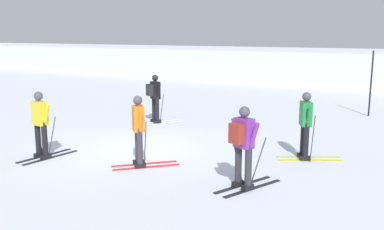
{
  "coord_description": "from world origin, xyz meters",
  "views": [
    {
      "loc": [
        6.93,
        -9.09,
        3.12
      ],
      "look_at": [
        1.17,
        0.94,
        0.9
      ],
      "focal_mm": 39.78,
      "sensor_mm": 36.0,
      "label": 1
    }
  ],
  "objects_px": {
    "skier_purple": "(243,144)",
    "skier_black": "(155,96)",
    "trail_marker_pole": "(371,84)",
    "skier_yellow": "(41,123)",
    "skier_green": "(306,124)",
    "skier_orange": "(139,129)"
  },
  "relations": [
    {
      "from": "skier_purple",
      "to": "skier_green",
      "type": "height_order",
      "value": "same"
    },
    {
      "from": "skier_green",
      "to": "trail_marker_pole",
      "type": "xyz_separation_m",
      "value": [
        0.58,
        6.98,
        0.33
      ]
    },
    {
      "from": "skier_green",
      "to": "skier_orange",
      "type": "relative_size",
      "value": 1.0
    },
    {
      "from": "skier_yellow",
      "to": "skier_purple",
      "type": "bearing_deg",
      "value": 5.63
    },
    {
      "from": "skier_black",
      "to": "skier_yellow",
      "type": "height_order",
      "value": "same"
    },
    {
      "from": "skier_black",
      "to": "trail_marker_pole",
      "type": "bearing_deg",
      "value": 39.01
    },
    {
      "from": "trail_marker_pole",
      "to": "skier_yellow",
      "type": "bearing_deg",
      "value": -121.94
    },
    {
      "from": "skier_black",
      "to": "skier_yellow",
      "type": "xyz_separation_m",
      "value": [
        0.03,
        -5.03,
        -0.04
      ]
    },
    {
      "from": "skier_orange",
      "to": "trail_marker_pole",
      "type": "height_order",
      "value": "trail_marker_pole"
    },
    {
      "from": "skier_orange",
      "to": "skier_yellow",
      "type": "xyz_separation_m",
      "value": [
        -2.54,
        -0.68,
        -0.0
      ]
    },
    {
      "from": "skier_purple",
      "to": "skier_green",
      "type": "bearing_deg",
      "value": 78.97
    },
    {
      "from": "skier_purple",
      "to": "trail_marker_pole",
      "type": "relative_size",
      "value": 0.69
    },
    {
      "from": "skier_purple",
      "to": "skier_black",
      "type": "xyz_separation_m",
      "value": [
        -5.28,
        4.51,
        -0.0
      ]
    },
    {
      "from": "skier_black",
      "to": "trail_marker_pole",
      "type": "height_order",
      "value": "trail_marker_pole"
    },
    {
      "from": "skier_orange",
      "to": "skier_black",
      "type": "bearing_deg",
      "value": 120.56
    },
    {
      "from": "skier_green",
      "to": "skier_orange",
      "type": "height_order",
      "value": "same"
    },
    {
      "from": "skier_orange",
      "to": "skier_green",
      "type": "bearing_deg",
      "value": 38.1
    },
    {
      "from": "skier_purple",
      "to": "skier_black",
      "type": "bearing_deg",
      "value": 139.48
    },
    {
      "from": "skier_yellow",
      "to": "skier_green",
      "type": "bearing_deg",
      "value": 29.15
    },
    {
      "from": "skier_yellow",
      "to": "trail_marker_pole",
      "type": "bearing_deg",
      "value": 58.06
    },
    {
      "from": "skier_black",
      "to": "skier_purple",
      "type": "bearing_deg",
      "value": -40.52
    },
    {
      "from": "skier_orange",
      "to": "trail_marker_pole",
      "type": "xyz_separation_m",
      "value": [
        3.82,
        9.52,
        0.33
      ]
    }
  ]
}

